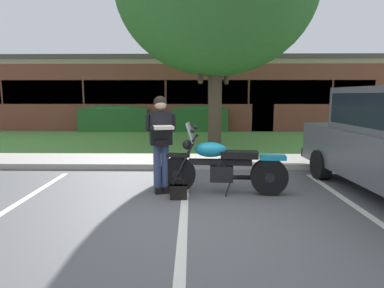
# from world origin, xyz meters

# --- Properties ---
(ground_plane) EXTENTS (140.00, 140.00, 0.00)m
(ground_plane) POSITION_xyz_m (0.00, 0.00, 0.00)
(ground_plane) COLOR #565659
(curb_strip) EXTENTS (60.00, 0.20, 0.12)m
(curb_strip) POSITION_xyz_m (0.00, 2.96, 0.06)
(curb_strip) COLOR #ADA89E
(curb_strip) RESTS_ON ground
(concrete_walk) EXTENTS (60.00, 1.50, 0.08)m
(concrete_walk) POSITION_xyz_m (0.00, 3.81, 0.04)
(concrete_walk) COLOR #ADA89E
(concrete_walk) RESTS_ON ground
(grass_lawn) EXTENTS (60.00, 6.09, 0.06)m
(grass_lawn) POSITION_xyz_m (0.00, 7.61, 0.03)
(grass_lawn) COLOR #518E3D
(grass_lawn) RESTS_ON ground
(stall_stripe_0) EXTENTS (0.20, 4.40, 0.01)m
(stall_stripe_0) POSITION_xyz_m (-2.89, 0.20, 0.00)
(stall_stripe_0) COLOR silver
(stall_stripe_0) RESTS_ON ground
(stall_stripe_1) EXTENTS (0.20, 4.40, 0.01)m
(stall_stripe_1) POSITION_xyz_m (-0.22, 0.20, 0.00)
(stall_stripe_1) COLOR silver
(stall_stripe_1) RESTS_ON ground
(stall_stripe_2) EXTENTS (0.20, 4.40, 0.01)m
(stall_stripe_2) POSITION_xyz_m (2.45, 0.20, 0.00)
(stall_stripe_2) COLOR silver
(stall_stripe_2) RESTS_ON ground
(motorcycle) EXTENTS (2.24, 0.82, 1.26)m
(motorcycle) POSITION_xyz_m (0.51, 0.97, 0.49)
(motorcycle) COLOR black
(motorcycle) RESTS_ON ground
(rider_person) EXTENTS (0.54, 0.64, 1.70)m
(rider_person) POSITION_xyz_m (-0.65, 1.01, 1.01)
(rider_person) COLOR black
(rider_person) RESTS_ON ground
(handbag) EXTENTS (0.28, 0.13, 0.36)m
(handbag) POSITION_xyz_m (-0.33, 0.62, 0.14)
(handbag) COLOR black
(handbag) RESTS_ON ground
(hedge_left) EXTENTS (3.17, 0.90, 1.24)m
(hedge_left) POSITION_xyz_m (-3.90, 10.78, 0.65)
(hedge_left) COLOR #286028
(hedge_left) RESTS_ON ground
(hedge_center_left) EXTENTS (2.53, 0.90, 1.24)m
(hedge_center_left) POSITION_xyz_m (0.08, 10.78, 0.65)
(hedge_center_left) COLOR #286028
(hedge_center_left) RESTS_ON ground
(brick_building) EXTENTS (22.73, 11.07, 3.57)m
(brick_building) POSITION_xyz_m (-1.50, 16.31, 1.79)
(brick_building) COLOR brown
(brick_building) RESTS_ON ground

